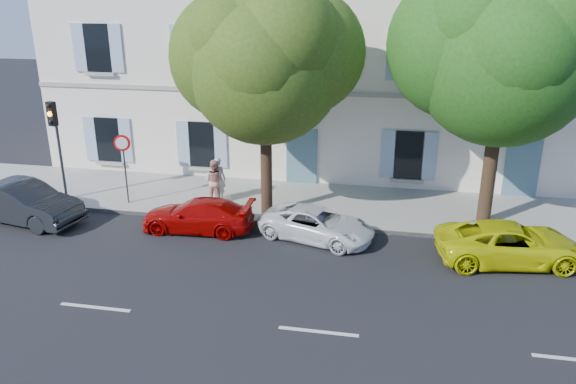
% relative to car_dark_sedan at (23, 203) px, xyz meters
% --- Properties ---
extents(ground, '(90.00, 90.00, 0.00)m').
position_rel_car_dark_sedan_xyz_m(ground, '(11.40, -0.89, -0.74)').
color(ground, black).
extents(sidewalk, '(36.00, 4.50, 0.15)m').
position_rel_car_dark_sedan_xyz_m(sidewalk, '(11.40, 3.56, -0.66)').
color(sidewalk, '#A09E96').
rests_on(sidewalk, ground).
extents(kerb, '(36.00, 0.16, 0.16)m').
position_rel_car_dark_sedan_xyz_m(kerb, '(11.40, 1.39, -0.66)').
color(kerb, '#9E998E').
rests_on(kerb, ground).
extents(building, '(28.00, 7.00, 12.00)m').
position_rel_car_dark_sedan_xyz_m(building, '(11.40, 9.31, 5.26)').
color(building, white).
rests_on(building, ground).
extents(car_dark_sedan, '(4.68, 2.38, 1.47)m').
position_rel_car_dark_sedan_xyz_m(car_dark_sedan, '(0.00, 0.00, 0.00)').
color(car_dark_sedan, black).
rests_on(car_dark_sedan, ground).
extents(car_red_coupe, '(3.94, 1.69, 1.13)m').
position_rel_car_dark_sedan_xyz_m(car_red_coupe, '(6.42, 0.45, -0.17)').
color(car_red_coupe, '#9D0504').
rests_on(car_red_coupe, ground).
extents(car_white_coupe, '(4.23, 2.83, 1.08)m').
position_rel_car_dark_sedan_xyz_m(car_white_coupe, '(10.61, 0.51, -0.20)').
color(car_white_coupe, white).
rests_on(car_white_coupe, ground).
extents(car_yellow_supercar, '(4.74, 2.72, 1.25)m').
position_rel_car_dark_sedan_xyz_m(car_yellow_supercar, '(16.69, -0.03, -0.11)').
color(car_yellow_supercar, '#D3D809').
rests_on(car_yellow_supercar, ground).
extents(tree_left, '(5.33, 5.33, 8.26)m').
position_rel_car_dark_sedan_xyz_m(tree_left, '(8.50, 2.16, 4.73)').
color(tree_left, '#3A2819').
rests_on(tree_left, sidewalk).
extents(tree_right, '(5.83, 5.83, 8.98)m').
position_rel_car_dark_sedan_xyz_m(tree_right, '(16.26, 2.67, 5.18)').
color(tree_right, '#3A2819').
rests_on(tree_right, sidewalk).
extents(traffic_light, '(0.35, 0.44, 3.88)m').
position_rel_car_dark_sedan_xyz_m(traffic_light, '(0.36, 2.01, 2.22)').
color(traffic_light, '#383A3D').
rests_on(traffic_light, sidewalk).
extents(road_sign, '(0.62, 0.19, 2.71)m').
position_rel_car_dark_sedan_xyz_m(road_sign, '(2.99, 2.12, 1.37)').
color(road_sign, '#383A3D').
rests_on(road_sign, sidewalk).
extents(pedestrian_a, '(0.65, 0.45, 1.71)m').
position_rel_car_dark_sedan_xyz_m(pedestrian_a, '(6.33, 3.16, 0.27)').
color(pedestrian_a, silver).
rests_on(pedestrian_a, sidewalk).
extents(pedestrian_b, '(0.91, 0.76, 1.70)m').
position_rel_car_dark_sedan_xyz_m(pedestrian_b, '(6.27, 2.86, 0.26)').
color(pedestrian_b, tan).
rests_on(pedestrian_b, sidewalk).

